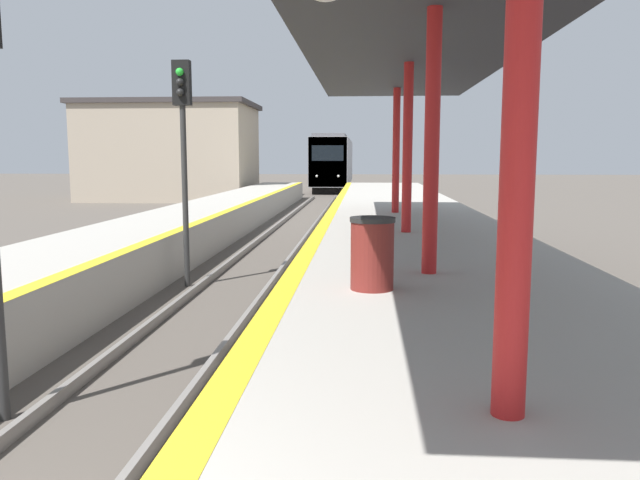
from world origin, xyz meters
name	(u,v)px	position (x,y,z in m)	size (l,w,h in m)	color
train	(334,163)	(0.00, 52.30, 2.27)	(2.85, 18.32, 4.46)	black
signal_mid	(183,131)	(-1.08, 10.92, 3.26)	(0.36, 0.31, 4.67)	#2D2D2D
station_canopy	(419,39)	(3.60, 9.69, 4.80)	(4.40, 20.18, 3.93)	red
trash_bin	(372,253)	(2.76, 5.99, 1.51)	(0.57, 0.57, 0.92)	maroon
station_building	(171,151)	(-9.84, 38.02, 3.12)	(10.81, 7.37, 6.21)	tan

